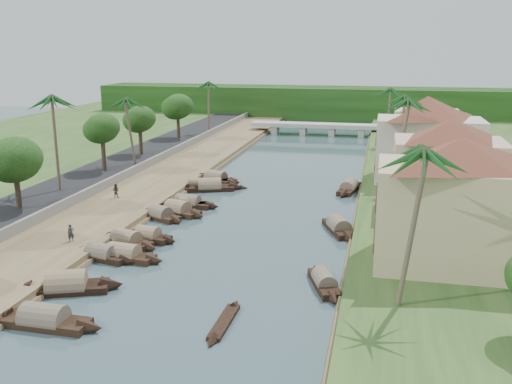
% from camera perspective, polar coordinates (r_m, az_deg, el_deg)
% --- Properties ---
extents(ground, '(220.00, 220.00, 0.00)m').
position_cam_1_polar(ground, '(51.80, -2.93, -6.01)').
color(ground, '#3A5258').
rests_on(ground, ground).
extents(left_bank, '(10.00, 180.00, 0.80)m').
position_cam_1_polar(left_bank, '(74.93, -10.71, 0.51)').
color(left_bank, brown).
rests_on(left_bank, ground).
extents(right_bank, '(16.00, 180.00, 1.20)m').
position_cam_1_polar(right_bank, '(69.27, 17.00, -0.84)').
color(right_bank, '#28471C').
rests_on(right_bank, ground).
extents(road, '(8.00, 180.00, 1.40)m').
position_cam_1_polar(road, '(78.55, -16.43, 1.03)').
color(road, black).
rests_on(road, ground).
extents(retaining_wall, '(0.40, 180.00, 1.10)m').
position_cam_1_polar(retaining_wall, '(76.44, -13.64, 1.36)').
color(retaining_wall, slate).
rests_on(retaining_wall, left_bank).
extents(treeline, '(120.00, 14.00, 8.00)m').
position_cam_1_polar(treeline, '(148.02, 7.47, 8.81)').
color(treeline, '#16330D').
rests_on(treeline, ground).
extents(bridge, '(28.00, 4.00, 2.40)m').
position_cam_1_polar(bridge, '(120.60, 6.21, 6.52)').
color(bridge, '#A6A69B').
rests_on(bridge, ground).
extents(building_near, '(14.85, 14.85, 10.20)m').
position_cam_1_polar(building_near, '(46.64, 19.39, -0.91)').
color(building_near, '#CEB78A').
rests_on(building_near, right_bank).
extents(building_mid, '(14.11, 14.11, 9.70)m').
position_cam_1_polar(building_mid, '(62.32, 18.66, 2.61)').
color(building_mid, '#DAA89A').
rests_on(building_mid, right_bank).
extents(building_far, '(15.59, 15.59, 10.20)m').
position_cam_1_polar(building_far, '(75.91, 16.89, 4.93)').
color(building_far, beige).
rests_on(building_far, right_bank).
extents(building_distant, '(12.62, 12.62, 9.20)m').
position_cam_1_polar(building_distant, '(95.80, 16.65, 6.49)').
color(building_distant, '#CEB78A').
rests_on(building_distant, right_bank).
extents(sampan_0, '(8.72, 2.11, 2.28)m').
position_cam_1_polar(sampan_0, '(41.14, -20.41, -11.94)').
color(sampan_0, black).
rests_on(sampan_0, ground).
extents(sampan_1, '(8.71, 4.91, 2.51)m').
position_cam_1_polar(sampan_1, '(45.91, -18.39, -8.95)').
color(sampan_1, black).
rests_on(sampan_1, ground).
extents(sampan_2, '(8.06, 2.57, 2.11)m').
position_cam_1_polar(sampan_2, '(51.14, -13.10, -6.17)').
color(sampan_2, black).
rests_on(sampan_2, ground).
extents(sampan_3, '(7.50, 3.14, 2.01)m').
position_cam_1_polar(sampan_3, '(51.70, -15.21, -6.08)').
color(sampan_3, black).
rests_on(sampan_3, ground).
extents(sampan_4, '(7.64, 4.09, 2.15)m').
position_cam_1_polar(sampan_4, '(54.66, -12.84, -4.80)').
color(sampan_4, black).
rests_on(sampan_4, ground).
extents(sampan_5, '(6.41, 2.63, 2.03)m').
position_cam_1_polar(sampan_5, '(55.48, -10.73, -4.40)').
color(sampan_5, black).
rests_on(sampan_5, ground).
extents(sampan_6, '(6.83, 4.62, 2.08)m').
position_cam_1_polar(sampan_6, '(62.13, -9.56, -2.30)').
color(sampan_6, black).
rests_on(sampan_6, ground).
extents(sampan_7, '(6.29, 3.01, 1.72)m').
position_cam_1_polar(sampan_7, '(66.11, -6.76, -1.19)').
color(sampan_7, black).
rests_on(sampan_7, ground).
extents(sampan_8, '(7.63, 4.38, 2.31)m').
position_cam_1_polar(sampan_8, '(63.57, -7.83, -1.85)').
color(sampan_8, black).
rests_on(sampan_8, ground).
extents(sampan_9, '(8.14, 2.54, 2.05)m').
position_cam_1_polar(sampan_9, '(66.44, -6.83, -1.11)').
color(sampan_9, black).
rests_on(sampan_9, ground).
extents(sampan_10, '(6.95, 2.87, 1.92)m').
position_cam_1_polar(sampan_10, '(74.79, -5.88, 0.67)').
color(sampan_10, black).
rests_on(sampan_10, ground).
extents(sampan_11, '(8.80, 4.73, 2.46)m').
position_cam_1_polar(sampan_11, '(73.56, -4.67, 0.48)').
color(sampan_11, black).
rests_on(sampan_11, ground).
extents(sampan_12, '(7.97, 5.60, 2.02)m').
position_cam_1_polar(sampan_12, '(78.45, -4.00, 1.36)').
color(sampan_12, black).
rests_on(sampan_12, ground).
extents(sampan_13, '(8.32, 4.32, 2.25)m').
position_cam_1_polar(sampan_13, '(78.37, -4.06, 1.35)').
color(sampan_13, black).
rests_on(sampan_13, ground).
extents(sampan_14, '(3.76, 7.41, 1.84)m').
position_cam_1_polar(sampan_14, '(44.72, 6.85, -8.95)').
color(sampan_14, black).
rests_on(sampan_14, ground).
extents(sampan_15, '(4.63, 8.14, 2.18)m').
position_cam_1_polar(sampan_15, '(57.79, 8.30, -3.53)').
color(sampan_15, black).
rests_on(sampan_15, ground).
extents(sampan_16, '(3.13, 8.97, 2.16)m').
position_cam_1_polar(sampan_16, '(74.05, 9.30, 0.42)').
color(sampan_16, black).
rests_on(sampan_16, ground).
extents(canoe_0, '(1.02, 6.87, 0.91)m').
position_cam_1_polar(canoe_0, '(39.18, -3.21, -12.88)').
color(canoe_0, black).
rests_on(canoe_0, ground).
extents(canoe_1, '(5.00, 1.93, 0.80)m').
position_cam_1_polar(canoe_1, '(54.19, -13.62, -5.37)').
color(canoe_1, black).
rests_on(canoe_1, ground).
extents(canoe_2, '(6.03, 1.53, 0.87)m').
position_cam_1_polar(canoe_2, '(74.65, -3.07, 0.46)').
color(canoe_2, black).
rests_on(canoe_2, ground).
extents(palm_0, '(3.20, 3.20, 12.03)m').
position_cam_1_polar(palm_0, '(36.99, 15.32, 3.60)').
color(palm_0, brown).
rests_on(palm_0, ground).
extents(palm_1, '(3.20, 3.20, 9.43)m').
position_cam_1_polar(palm_1, '(54.17, 15.47, 4.17)').
color(palm_1, brown).
rests_on(palm_1, ground).
extents(palm_2, '(3.20, 3.20, 12.24)m').
position_cam_1_polar(palm_2, '(69.14, 14.21, 8.64)').
color(palm_2, brown).
rests_on(palm_2, ground).
extents(palm_3, '(3.20, 3.20, 11.36)m').
position_cam_1_polar(palm_3, '(86.14, 14.60, 9.09)').
color(palm_3, brown).
rests_on(palm_3, ground).
extents(palm_5, '(3.20, 3.20, 12.54)m').
position_cam_1_polar(palm_5, '(70.07, -19.73, 8.70)').
color(palm_5, brown).
rests_on(palm_5, ground).
extents(palm_6, '(3.20, 3.20, 10.88)m').
position_cam_1_polar(palm_6, '(83.80, -12.44, 8.91)').
color(palm_6, brown).
rests_on(palm_6, ground).
extents(palm_7, '(3.20, 3.20, 11.26)m').
position_cam_1_polar(palm_7, '(101.53, 13.19, 9.85)').
color(palm_7, brown).
rests_on(palm_7, ground).
extents(palm_8, '(3.20, 3.20, 11.28)m').
position_cam_1_polar(palm_8, '(113.31, -4.84, 10.72)').
color(palm_8, brown).
rests_on(palm_8, ground).
extents(tree_2, '(5.51, 5.51, 7.45)m').
position_cam_1_polar(tree_2, '(64.30, -23.00, 2.91)').
color(tree_2, '#473828').
rests_on(tree_2, ground).
extents(tree_3, '(4.59, 4.59, 7.71)m').
position_cam_1_polar(tree_3, '(80.45, -15.15, 6.07)').
color(tree_3, '#473828').
rests_on(tree_3, ground).
extents(tree_4, '(4.70, 4.70, 7.48)m').
position_cam_1_polar(tree_4, '(91.57, -11.57, 7.07)').
color(tree_4, '#473828').
rests_on(tree_4, ground).
extents(tree_5, '(5.33, 5.33, 7.95)m').
position_cam_1_polar(tree_5, '(107.41, -7.84, 8.39)').
color(tree_5, '#473828').
rests_on(tree_5, ground).
extents(tree_6, '(3.98, 3.98, 7.37)m').
position_cam_1_polar(tree_6, '(77.45, 20.56, 5.12)').
color(tree_6, '#473828').
rests_on(tree_6, ground).
extents(person_near, '(0.70, 0.69, 1.62)m').
position_cam_1_polar(person_near, '(54.39, -18.03, -3.93)').
color(person_near, '#282930').
rests_on(person_near, left_bank).
extents(person_far, '(0.81, 0.63, 1.66)m').
position_cam_1_polar(person_far, '(68.63, -13.85, 0.13)').
color(person_far, '#342F24').
rests_on(person_far, left_bank).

